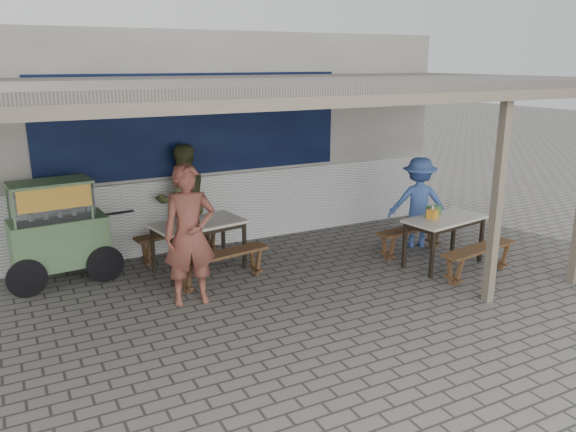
% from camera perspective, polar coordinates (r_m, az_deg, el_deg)
% --- Properties ---
extents(ground, '(60.00, 60.00, 0.00)m').
position_cam_1_polar(ground, '(7.16, 0.87, -9.54)').
color(ground, '#5E5A55').
rests_on(ground, ground).
extents(back_wall, '(9.00, 1.28, 3.50)m').
position_cam_1_polar(back_wall, '(9.87, -9.11, 7.66)').
color(back_wall, beige).
rests_on(back_wall, ground).
extents(warung_roof, '(9.00, 4.21, 2.81)m').
position_cam_1_polar(warung_roof, '(7.31, -2.37, 13.00)').
color(warung_roof, '#635A55').
rests_on(warung_roof, ground).
extents(table_left, '(1.42, 0.95, 0.75)m').
position_cam_1_polar(table_left, '(8.35, -9.09, -1.13)').
color(table_left, silver).
rests_on(table_left, ground).
extents(bench_left_street, '(1.44, 0.51, 0.45)m').
position_cam_1_polar(bench_left_street, '(7.90, -6.72, -4.56)').
color(bench_left_street, brown).
rests_on(bench_left_street, ground).
extents(bench_left_wall, '(1.44, 0.51, 0.45)m').
position_cam_1_polar(bench_left_wall, '(9.01, -10.98, -2.22)').
color(bench_left_wall, brown).
rests_on(bench_left_wall, ground).
extents(table_right, '(1.36, 0.83, 0.75)m').
position_cam_1_polar(table_right, '(8.81, 15.66, -0.68)').
color(table_right, silver).
rests_on(table_right, ground).
extents(bench_right_street, '(1.41, 0.49, 0.45)m').
position_cam_1_polar(bench_right_street, '(8.55, 18.80, -3.75)').
color(bench_right_street, brown).
rests_on(bench_right_street, ground).
extents(bench_right_wall, '(1.41, 0.49, 0.45)m').
position_cam_1_polar(bench_right_wall, '(9.28, 12.48, -1.79)').
color(bench_right_wall, brown).
rests_on(bench_right_wall, ground).
extents(vendor_cart, '(1.81, 0.82, 1.46)m').
position_cam_1_polar(vendor_cart, '(8.42, -22.41, -1.14)').
color(vendor_cart, '#61895B').
rests_on(vendor_cart, ground).
extents(patron_street_side, '(0.72, 0.53, 1.82)m').
position_cam_1_polar(patron_street_side, '(7.18, -9.96, -1.93)').
color(patron_street_side, brown).
rests_on(patron_street_side, ground).
extents(patron_wall_side, '(0.92, 0.74, 1.78)m').
position_cam_1_polar(patron_wall_side, '(9.08, -10.61, 1.58)').
color(patron_wall_side, '#484E29').
rests_on(patron_wall_side, ground).
extents(patron_right_table, '(1.13, 0.97, 1.51)m').
position_cam_1_polar(patron_right_table, '(9.59, 13.10, 1.36)').
color(patron_right_table, '#4263B0').
rests_on(patron_right_table, ground).
extents(tissue_box, '(0.17, 0.17, 0.14)m').
position_cam_1_polar(tissue_box, '(8.67, 14.46, 0.20)').
color(tissue_box, orange).
rests_on(tissue_box, table_right).
extents(donation_box, '(0.23, 0.17, 0.14)m').
position_cam_1_polar(donation_box, '(8.89, 14.58, 0.57)').
color(donation_box, '#387333').
rests_on(donation_box, table_right).
extents(condiment_jar, '(0.07, 0.07, 0.08)m').
position_cam_1_polar(condiment_jar, '(8.53, -7.96, 0.10)').
color(condiment_jar, silver).
rests_on(condiment_jar, table_left).
extents(condiment_bowl, '(0.24, 0.24, 0.05)m').
position_cam_1_polar(condiment_bowl, '(8.21, -10.34, -0.72)').
color(condiment_bowl, white).
rests_on(condiment_bowl, table_left).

